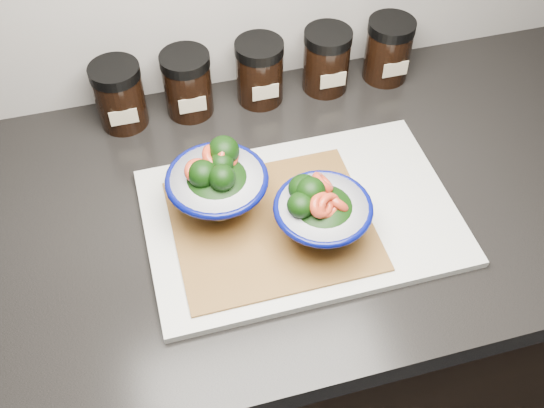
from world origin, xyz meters
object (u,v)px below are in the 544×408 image
object	(u,v)px
bowl_left	(218,185)
spice_jar_b	(188,84)
bowl_right	(321,214)
spice_jar_d	(326,60)
spice_jar_c	(260,71)
spice_jar_e	(388,50)
cutting_board	(301,217)
spice_jar_a	(119,95)

from	to	relation	value
bowl_left	spice_jar_b	distance (m)	0.24
bowl_right	spice_jar_d	world-z (taller)	bowl_right
spice_jar_c	spice_jar_e	distance (m)	0.23
bowl_right	spice_jar_e	distance (m)	0.40
spice_jar_d	cutting_board	bearing A→B (deg)	-114.79
spice_jar_a	spice_jar_c	world-z (taller)	same
spice_jar_d	spice_jar_e	bearing A→B (deg)	0.00
spice_jar_a	spice_jar_e	xyz separation A→B (m)	(0.47, 0.00, 0.00)
cutting_board	spice_jar_b	bearing A→B (deg)	111.62
bowl_right	spice_jar_b	world-z (taller)	bowl_right
spice_jar_e	cutting_board	bearing A→B (deg)	-130.87
cutting_board	bowl_left	size ratio (longest dim) A/B	3.08
cutting_board	spice_jar_a	world-z (taller)	spice_jar_a
cutting_board	spice_jar_e	distance (m)	0.38
spice_jar_a	spice_jar_e	distance (m)	0.47
bowl_left	spice_jar_e	xyz separation A→B (m)	(0.36, 0.24, -0.01)
spice_jar_c	spice_jar_d	bearing A→B (deg)	0.00
cutting_board	bowl_left	bearing A→B (deg)	159.46
cutting_board	spice_jar_c	size ratio (longest dim) A/B	3.98
spice_jar_d	spice_jar_e	xyz separation A→B (m)	(0.11, 0.00, 0.00)
bowl_left	spice_jar_e	bearing A→B (deg)	34.00
spice_jar_b	spice_jar_e	bearing A→B (deg)	0.00
spice_jar_e	spice_jar_d	bearing A→B (deg)	180.00
spice_jar_b	spice_jar_d	bearing A→B (deg)	0.00
spice_jar_c	spice_jar_e	xyz separation A→B (m)	(0.23, 0.00, 0.00)
bowl_right	spice_jar_a	distance (m)	0.40
cutting_board	spice_jar_b	distance (m)	0.31
bowl_right	spice_jar_c	bearing A→B (deg)	90.41
cutting_board	spice_jar_c	world-z (taller)	spice_jar_c
bowl_right	spice_jar_e	bearing A→B (deg)	54.74
spice_jar_d	spice_jar_e	distance (m)	0.11
spice_jar_b	spice_jar_c	size ratio (longest dim) A/B	1.00
spice_jar_b	spice_jar_d	world-z (taller)	same
cutting_board	spice_jar_a	distance (m)	0.36
cutting_board	bowl_right	world-z (taller)	bowl_right
bowl_right	spice_jar_b	size ratio (longest dim) A/B	1.21
cutting_board	bowl_left	xyz separation A→B (m)	(-0.11, 0.04, 0.06)
spice_jar_c	spice_jar_e	bearing A→B (deg)	0.00
bowl_right	spice_jar_b	xyz separation A→B (m)	(-0.13, 0.33, -0.00)
spice_jar_b	spice_jar_e	size ratio (longest dim) A/B	1.00
spice_jar_e	bowl_left	bearing A→B (deg)	-146.00
spice_jar_c	spice_jar_d	world-z (taller)	same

